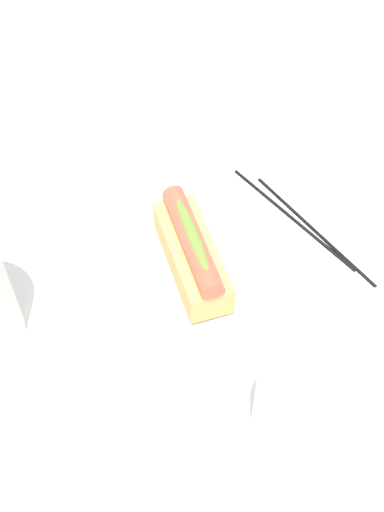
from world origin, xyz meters
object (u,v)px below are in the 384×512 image
water_glass (289,411)px  chopstick_near (292,217)px  serving_bowl (192,274)px  chopstick_far (314,229)px  hotdog_front (192,252)px

water_glass → chopstick_near: size_ratio=0.41×
serving_bowl → water_glass: (-0.21, 0.01, 0.03)m
serving_bowl → chopstick_near: 0.16m
water_glass → chopstick_far: water_glass is taller
serving_bowl → hotdog_front: bearing=180.0°
chopstick_far → serving_bowl: bearing=82.3°
serving_bowl → chopstick_far: serving_bowl is taller
serving_bowl → chopstick_far: bearing=-93.3°
hotdog_front → water_glass: (-0.21, 0.01, -0.02)m
serving_bowl → water_glass: bearing=175.9°
chopstick_near → chopstick_far: bearing=-166.1°
hotdog_front → chopstick_far: size_ratio=0.72×
chopstick_near → chopstick_far: same height
hotdog_front → water_glass: 0.21m
chopstick_near → water_glass: bearing=134.1°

